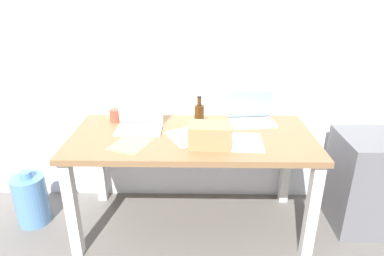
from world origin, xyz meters
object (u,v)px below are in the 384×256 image
laptop_left (140,122)px  water_cooler_jug (31,199)px  laptop_right (252,116)px  computer_mouse (255,139)px  beer_bottle (199,118)px  desk (192,148)px  filing_cabinet (362,182)px  coffee_mug (115,115)px  cardboard_box (210,135)px

laptop_left → water_cooler_jug: bearing=-174.7°
laptop_right → water_cooler_jug: laptop_right is taller
laptop_right → computer_mouse: laptop_right is taller
beer_bottle → laptop_right: bearing=25.0°
water_cooler_jug → desk: bearing=-0.9°
filing_cabinet → desk: bearing=-177.7°
laptop_left → water_cooler_jug: (-0.85, -0.08, -0.61)m
laptop_right → beer_bottle: (-0.39, -0.18, 0.05)m
coffee_mug → water_cooler_jug: bearing=-160.9°
laptop_left → cardboard_box: 0.56m
water_cooler_jug → computer_mouse: bearing=-4.1°
laptop_left → cardboard_box: laptop_left is taller
coffee_mug → filing_cabinet: 1.90m
desk → computer_mouse: 0.45m
laptop_right → water_cooler_jug: bearing=-172.4°
computer_mouse → cardboard_box: 0.32m
water_cooler_jug → filing_cabinet: 2.49m
cardboard_box → computer_mouse: bearing=14.1°
computer_mouse → cardboard_box: bearing=169.4°
laptop_left → laptop_right: 0.83m
beer_bottle → filing_cabinet: 1.31m
desk → laptop_left: (-0.37, 0.10, 0.16)m
cardboard_box → laptop_right: bearing=52.0°
laptop_right → desk: bearing=-151.4°
computer_mouse → beer_bottle: bearing=132.1°
laptop_left → water_cooler_jug: size_ratio=0.73×
laptop_right → cardboard_box: (-0.32, -0.42, 0.02)m
desk → laptop_left: bearing=165.5°
desk → coffee_mug: bearing=157.4°
laptop_right → water_cooler_jug: (-1.66, -0.22, -0.61)m
laptop_right → coffee_mug: 1.02m
laptop_left → water_cooler_jug: laptop_left is taller
coffee_mug → laptop_left: bearing=-35.0°
coffee_mug → water_cooler_jug: coffee_mug is taller
computer_mouse → water_cooler_jug: 1.74m
beer_bottle → computer_mouse: (0.37, -0.16, -0.09)m
computer_mouse → water_cooler_jug: (-1.64, 0.12, -0.57)m
desk → beer_bottle: size_ratio=6.42×
computer_mouse → cardboard_box: size_ratio=0.38×
laptop_right → computer_mouse: (-0.02, -0.34, -0.04)m
laptop_left → beer_bottle: 0.43m
desk → coffee_mug: 0.65m
desk → cardboard_box: (0.12, -0.18, 0.17)m
computer_mouse → laptop_right: bearing=61.5°
laptop_right → filing_cabinet: 0.95m
cardboard_box → coffee_mug: size_ratio=2.79×
coffee_mug → water_cooler_jug: size_ratio=0.22×
laptop_left → laptop_right: bearing=10.0°
desk → computer_mouse: computer_mouse is taller
desk → coffee_mug: size_ratio=17.47×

